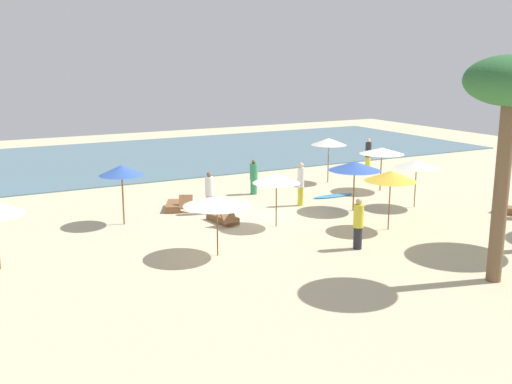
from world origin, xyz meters
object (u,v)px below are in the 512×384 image
at_px(umbrella_8, 391,176).
at_px(umbrella_3, 122,170).
at_px(umbrella_2, 217,201).
at_px(palm_2, 510,91).
at_px(person_2, 209,193).
at_px(person_4, 368,154).
at_px(umbrella_0, 276,179).
at_px(umbrella_6, 329,142).
at_px(lounger_1, 223,218).
at_px(person_3, 358,224).
at_px(person_0, 254,177).
at_px(person_1, 301,183).
at_px(lounger_2, 175,206).
at_px(umbrella_7, 417,164).
at_px(surfboard, 333,196).
at_px(umbrella_1, 355,166).
at_px(umbrella_4, 382,151).

bearing_deg(umbrella_8, umbrella_3, 147.53).
height_order(umbrella_2, palm_2, palm_2).
bearing_deg(umbrella_3, person_2, -1.13).
bearing_deg(person_4, umbrella_2, -145.03).
distance_m(umbrella_8, palm_2, 6.54).
distance_m(umbrella_0, umbrella_6, 8.83).
xyz_separation_m(lounger_1, person_3, (2.59, -5.14, 0.71)).
distance_m(person_0, person_1, 3.04).
distance_m(lounger_2, person_4, 13.42).
xyz_separation_m(umbrella_2, umbrella_3, (-1.62, 5.16, 0.29)).
height_order(umbrella_7, person_4, umbrella_7).
bearing_deg(umbrella_6, umbrella_2, -141.14).
xyz_separation_m(umbrella_3, surfboard, (9.92, 0.05, -2.09)).
relative_size(umbrella_1, umbrella_8, 0.97).
bearing_deg(lounger_2, umbrella_7, -26.01).
relative_size(umbrella_1, umbrella_6, 0.95).
distance_m(umbrella_3, umbrella_7, 12.26).
bearing_deg(palm_2, person_3, 111.20).
bearing_deg(person_1, person_0, 104.17).
bearing_deg(umbrella_0, lounger_1, 136.43).
bearing_deg(umbrella_1, umbrella_4, 35.29).
distance_m(umbrella_8, person_4, 12.26).
distance_m(umbrella_8, person_2, 7.38).
distance_m(umbrella_0, umbrella_3, 5.91).
relative_size(umbrella_6, person_3, 1.32).
bearing_deg(umbrella_0, person_4, 36.06).
distance_m(palm_2, surfboard, 12.47).
bearing_deg(umbrella_1, person_1, 129.74).
height_order(person_0, surfboard, person_0).
bearing_deg(umbrella_6, umbrella_8, -110.11).
height_order(lounger_2, surfboard, lounger_2).
relative_size(lounger_2, person_1, 0.93).
distance_m(umbrella_7, person_4, 8.75).
bearing_deg(umbrella_0, umbrella_2, -148.57).
bearing_deg(umbrella_1, lounger_2, 150.55).
distance_m(umbrella_4, person_1, 5.15).
height_order(umbrella_0, umbrella_6, umbrella_6).
relative_size(umbrella_1, palm_2, 0.34).
distance_m(umbrella_1, person_2, 6.13).
height_order(umbrella_1, lounger_1, umbrella_1).
bearing_deg(umbrella_0, person_3, -74.17).
distance_m(umbrella_3, umbrella_8, 10.12).
xyz_separation_m(person_2, person_4, (11.94, 4.64, 0.04)).
xyz_separation_m(person_1, person_3, (-1.57, -6.06, -0.11)).
xyz_separation_m(umbrella_4, palm_2, (-4.94, -10.99, 3.46)).
distance_m(umbrella_8, lounger_1, 6.61).
bearing_deg(umbrella_6, surfboard, -120.45).
height_order(umbrella_1, umbrella_2, umbrella_1).
relative_size(umbrella_3, umbrella_8, 1.04).
xyz_separation_m(umbrella_8, lounger_2, (-5.98, 6.66, -1.88)).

